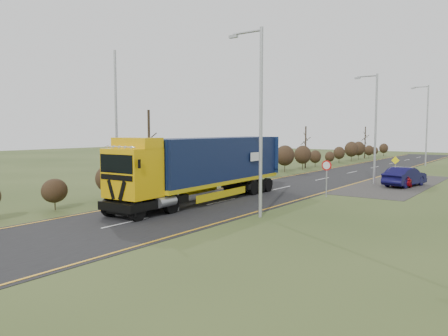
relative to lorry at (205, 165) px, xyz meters
name	(u,v)px	position (x,y,z in m)	size (l,w,h in m)	color
ground	(180,211)	(0.94, -3.51, -2.39)	(160.00, 160.00, 0.00)	#32441D
road	(268,191)	(0.94, 6.49, -2.38)	(8.00, 120.00, 0.02)	black
layby	(394,184)	(7.44, 16.49, -2.37)	(6.00, 18.00, 0.02)	#2B2926
lane_markings	(266,191)	(0.94, 6.18, -2.36)	(7.52, 116.00, 0.01)	orange
hedgerow	(190,168)	(-5.05, 4.39, -0.77)	(2.24, 102.04, 6.05)	black
lorry	(205,165)	(0.00, 0.00, 0.00)	(2.99, 15.17, 4.21)	black
car_red_hatchback	(403,178)	(8.29, 15.82, -1.71)	(1.59, 3.94, 1.34)	#98070F
car_blue_sedan	(405,177)	(8.53, 15.49, -1.60)	(1.67, 4.80, 1.58)	#0C0936
streetlight_near	(259,114)	(5.41, -2.29, 3.07)	(2.09, 0.20, 9.86)	#A1A4A7
streetlight_mid	(374,124)	(5.98, 15.35, 2.73)	(1.97, 0.19, 9.28)	#A1A4A7
streetlight_far	(426,121)	(5.40, 38.48, 3.30)	(2.17, 0.21, 10.25)	#A1A4A7
left_pole	(116,127)	(-4.73, -3.18, 2.44)	(0.16, 0.16, 9.65)	#A1A4A7
speed_sign	(327,171)	(5.60, 6.33, -0.59)	(0.70, 0.10, 2.54)	#A1A4A7
warning_board	(395,164)	(5.94, 22.53, -1.14)	(0.77, 0.11, 2.02)	#A1A4A7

